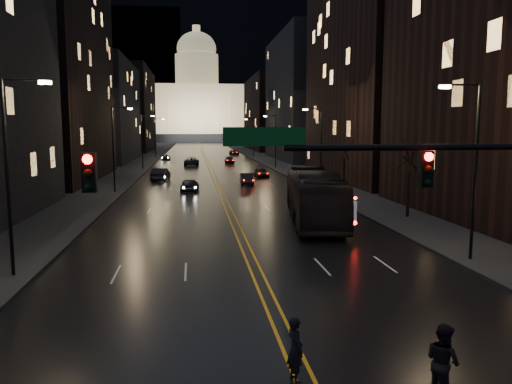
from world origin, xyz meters
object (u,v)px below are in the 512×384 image
object	(u,v)px
traffic_signal	(505,186)
bus	(314,197)
pedestrian_a	(295,349)
oncoming_car_a	(190,185)
receding_car_a	(247,179)
oncoming_car_b	(161,174)
pedestrian_b	(443,361)

from	to	relation	value
traffic_signal	bus	size ratio (longest dim) A/B	1.29
pedestrian_a	traffic_signal	bearing A→B (deg)	-98.06
traffic_signal	oncoming_car_a	xyz separation A→B (m)	(-9.16, 40.13, -4.38)
oncoming_car_a	receding_car_a	xyz separation A→B (m)	(6.76, 5.89, -0.04)
oncoming_car_a	pedestrian_a	xyz separation A→B (m)	(2.98, -40.82, 0.16)
oncoming_car_b	receding_car_a	world-z (taller)	oncoming_car_b
bus	pedestrian_a	world-z (taller)	bus
traffic_signal	pedestrian_b	size ratio (longest dim) A/B	8.87
oncoming_car_b	traffic_signal	bearing A→B (deg)	110.99
traffic_signal	receding_car_a	world-z (taller)	traffic_signal
oncoming_car_a	pedestrian_b	distance (m)	42.61
bus	oncoming_car_b	bearing A→B (deg)	120.20
bus	pedestrian_b	distance (m)	23.46
bus	oncoming_car_a	size ratio (longest dim) A/B	3.14
traffic_signal	pedestrian_b	distance (m)	5.33
bus	pedestrian_b	size ratio (longest dim) A/B	6.87
oncoming_car_a	pedestrian_b	xyz separation A→B (m)	(6.45, -42.12, 0.25)
receding_car_a	bus	bearing A→B (deg)	-82.85
receding_car_a	oncoming_car_b	bearing A→B (deg)	153.38
bus	traffic_signal	bearing A→B (deg)	-81.79
pedestrian_b	pedestrian_a	bearing A→B (deg)	52.53
oncoming_car_b	pedestrian_b	world-z (taller)	pedestrian_b
pedestrian_b	traffic_signal	bearing A→B (deg)	-70.46
pedestrian_a	pedestrian_b	size ratio (longest dim) A/B	0.91
bus	oncoming_car_b	distance (m)	33.01
pedestrian_b	bus	bearing A→B (deg)	-22.92
oncoming_car_a	pedestrian_b	size ratio (longest dim) A/B	2.19
traffic_signal	pedestrian_a	bearing A→B (deg)	-173.62
pedestrian_a	pedestrian_b	world-z (taller)	pedestrian_b
oncoming_car_b	bus	bearing A→B (deg)	119.60
traffic_signal	pedestrian_b	xyz separation A→B (m)	(-2.71, -2.00, -4.13)
oncoming_car_b	oncoming_car_a	bearing A→B (deg)	114.83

